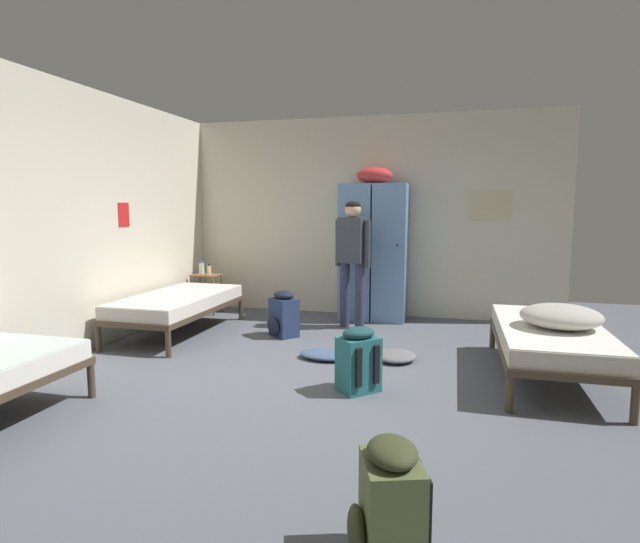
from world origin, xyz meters
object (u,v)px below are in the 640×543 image
Objects in this scene: bed_right at (550,337)px; backpack_navy at (283,315)px; shelf_unit at (207,290)px; clothes_pile_grey at (396,356)px; water_bottle at (202,268)px; backpack_teal at (358,361)px; bed_left_rear at (178,303)px; lotion_bottle at (209,270)px; bedding_heap at (561,316)px; person_traveler at (353,252)px; clothes_pile_denim at (327,354)px; backpack_olive at (389,504)px; locker_bank at (374,249)px.

bed_right is 3.45× the size of backpack_navy.
shelf_unit is 1.30× the size of clothes_pile_grey.
shelf_unit is at bearing 146.38° from backpack_navy.
backpack_teal is at bearing -42.94° from water_bottle.
shelf_unit reaches higher than bed_left_rear.
lotion_bottle is 3.34m from clothes_pile_grey.
water_bottle is at bearing 137.06° from backpack_teal.
bedding_heap is at bearing -9.54° from bed_left_rear.
bed_left_rear is 3.45× the size of backpack_navy.
shelf_unit is 0.30× the size of bed_right.
lotion_bottle is at bearing 171.96° from person_traveler.
bed_right is at bearing -35.31° from person_traveler.
shelf_unit is 4.81m from bedding_heap.
shelf_unit is 1.01× the size of clothes_pile_denim.
clothes_pile_grey is (-0.30, 2.96, -0.21)m from backpack_olive.
locker_bank is 2.95m from bedding_heap.
water_bottle reaches higher than bed_left_rear.
backpack_navy is 3.99m from backpack_olive.
locker_bank reaches higher than shelf_unit.
lotion_bottle is at bearing 157.18° from bed_right.
shelf_unit is 1.04× the size of backpack_olive.
bedding_heap is 1.20× the size of clothes_pile_denim.
water_bottle is (-2.31, 0.37, -0.32)m from person_traveler.
backpack_navy reaches higher than bed_left_rear.
clothes_pile_grey is 0.70m from clothes_pile_denim.
backpack_teal reaches higher than bed_left_rear.
backpack_teal reaches higher than clothes_pile_denim.
backpack_navy is at bearing 163.73° from bed_right.
backpack_navy is (-0.71, -0.67, -0.71)m from person_traveler.
water_bottle reaches higher than shelf_unit.
lotion_bottle is at bearing -21.80° from water_bottle.
backpack_navy reaches higher than clothes_pile_denim.
clothes_pile_denim is (-0.16, -1.99, -0.93)m from locker_bank.
person_traveler is 1.69m from clothes_pile_denim.
bed_left_rear is 11.88× the size of lotion_bottle.
bed_right is 3.45× the size of backpack_teal.
bed_right is at bearing -22.79° from water_bottle.
water_bottle is at bearing 125.66° from backpack_olive.
backpack_olive is at bearing -75.65° from backpack_teal.
bed_left_rear is 4.33× the size of clothes_pile_grey.
backpack_teal is at bearing -28.83° from bed_left_rear.
backpack_olive reaches higher than clothes_pile_grey.
locker_bank reaches higher than person_traveler.
bed_left_rear is 2.83m from backpack_teal.
backpack_olive is at bearing -111.45° from bed_right.
locker_bank is 1.09× the size of bed_right.
clothes_pile_grey is (0.53, -1.88, -0.92)m from locker_bank.
clothes_pile_grey is at bearing -8.89° from bed_left_rear.
clothes_pile_denim is at bearing -94.61° from locker_bank.
clothes_pile_denim is at bearing -14.93° from bed_left_rear.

